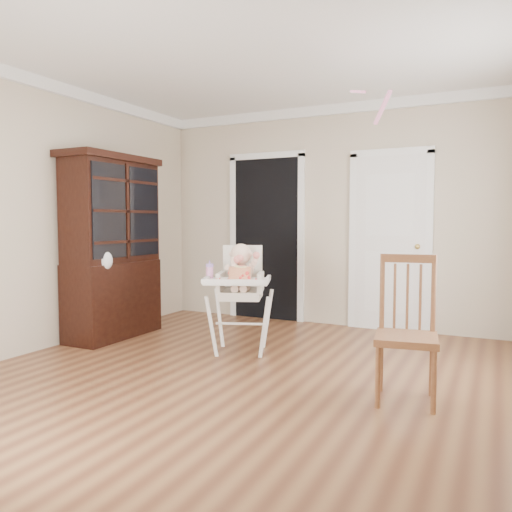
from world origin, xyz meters
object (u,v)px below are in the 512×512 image
at_px(high_chair, 241,285).
at_px(cake, 240,274).
at_px(sippy_cup, 210,271).
at_px(dining_chair, 406,333).
at_px(china_cabinet, 112,247).

height_order(high_chair, cake, high_chair).
bearing_deg(sippy_cup, dining_chair, -12.41).
relative_size(cake, china_cabinet, 0.13).
height_order(high_chair, china_cabinet, china_cabinet).
relative_size(sippy_cup, china_cabinet, 0.09).
bearing_deg(dining_chair, cake, 156.49).
xyz_separation_m(cake, sippy_cup, (-0.33, 0.00, 0.01)).
bearing_deg(sippy_cup, china_cabinet, 172.06).
height_order(cake, sippy_cup, sippy_cup).
distance_m(cake, dining_chair, 1.65).
xyz_separation_m(high_chair, china_cabinet, (-1.58, -0.04, 0.34)).
bearing_deg(dining_chair, sippy_cup, 158.85).
relative_size(high_chair, china_cabinet, 0.53).
distance_m(china_cabinet, dining_chair, 3.36).
bearing_deg(high_chair, dining_chair, -41.99).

